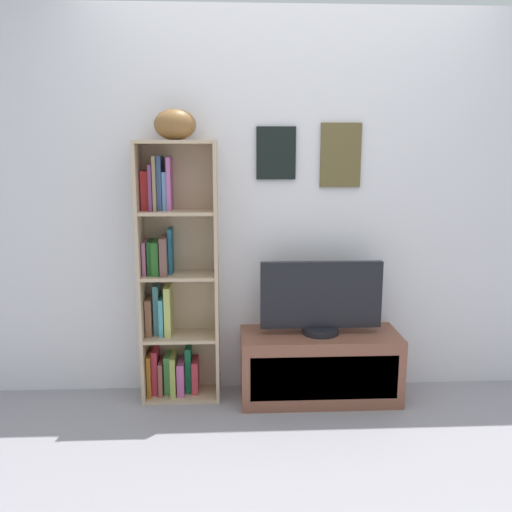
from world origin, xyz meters
name	(u,v)px	position (x,y,z in m)	size (l,w,h in m)	color
ground	(316,492)	(0.00, 0.00, -0.02)	(5.20, 5.20, 0.04)	gray
back_wall	(291,206)	(0.00, 1.13, 1.17)	(4.80, 0.08, 2.35)	silver
bookshelf	(172,284)	(-0.74, 1.00, 0.71)	(0.47, 0.25, 1.57)	tan
football	(175,125)	(-0.69, 0.98, 1.66)	(0.24, 0.18, 0.18)	brown
tv_stand	(319,366)	(0.16, 0.91, 0.21)	(0.97, 0.38, 0.42)	brown
television	(321,299)	(0.16, 0.91, 0.64)	(0.73, 0.22, 0.45)	black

